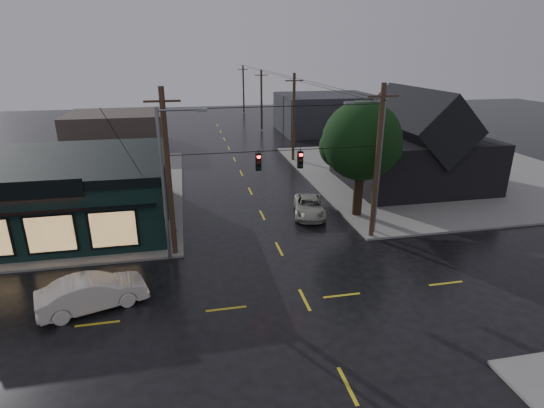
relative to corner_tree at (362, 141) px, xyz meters
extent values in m
plane|color=black|center=(-7.06, -10.42, -5.78)|extent=(160.00, 160.00, 0.00)
cube|color=gray|center=(-27.06, 9.58, -5.70)|extent=(28.00, 28.00, 0.15)
cube|color=gray|center=(12.94, 9.58, -5.70)|extent=(28.00, 28.00, 0.15)
cube|color=black|center=(-22.06, 2.58, -3.53)|extent=(16.00, 12.00, 4.20)
cube|color=black|center=(-22.06, 2.58, -1.13)|extent=(16.30, 12.30, 0.60)
cube|color=#FF1E14|center=(-22.06, -3.53, -1.18)|extent=(7.00, 0.16, 0.90)
cube|color=black|center=(7.94, 6.58, -3.38)|extent=(12.00, 11.00, 4.50)
cylinder|color=black|center=(0.00, 0.00, -3.44)|extent=(0.70, 0.70, 4.37)
sphere|color=black|center=(0.00, 0.00, 0.04)|extent=(5.77, 5.77, 5.77)
cylinder|color=black|center=(-7.06, -3.92, 0.52)|extent=(13.00, 0.04, 0.04)
cube|color=#382E29|center=(-21.06, 29.58, -3.58)|extent=(12.00, 10.00, 4.40)
cube|color=#26262B|center=(8.94, 34.58, -2.98)|extent=(14.00, 12.00, 5.60)
imported|color=silver|center=(-17.42, -8.95, -4.94)|extent=(5.36, 3.24, 1.67)
imported|color=#A6A699|center=(-3.49, 0.90, -5.09)|extent=(3.36, 5.36, 1.38)
camera|label=1|loc=(-12.43, -28.32, 6.23)|focal=28.00mm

